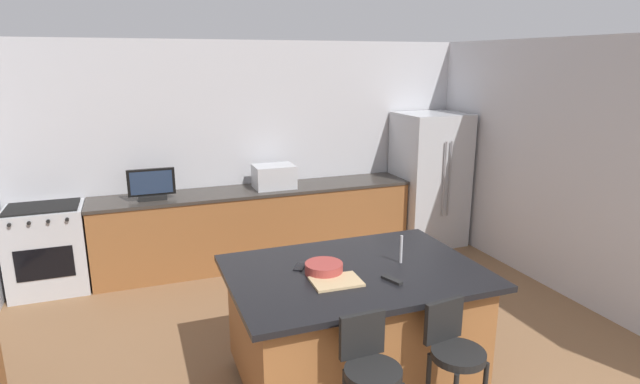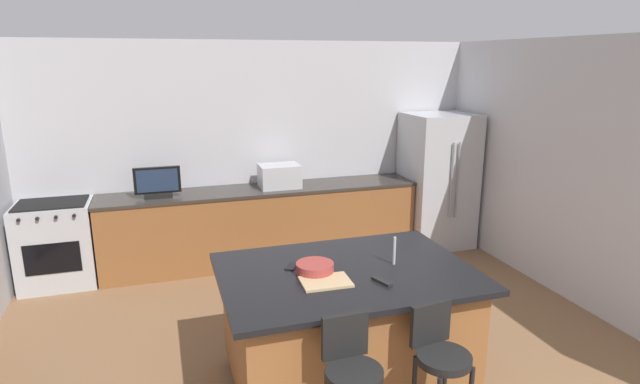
# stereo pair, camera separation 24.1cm
# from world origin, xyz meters

# --- Properties ---
(wall_back) EXTENTS (6.06, 0.12, 2.65)m
(wall_back) POSITION_xyz_m (0.00, 5.05, 1.33)
(wall_back) COLOR #BCBCC1
(wall_back) RESTS_ON ground_plane
(wall_right) EXTENTS (0.12, 5.45, 2.65)m
(wall_right) POSITION_xyz_m (2.83, 2.52, 1.33)
(wall_right) COLOR #BCBCC1
(wall_right) RESTS_ON ground_plane
(counter_back) EXTENTS (3.81, 0.62, 0.92)m
(counter_back) POSITION_xyz_m (-0.03, 4.67, 0.46)
(counter_back) COLOR brown
(counter_back) RESTS_ON ground_plane
(kitchen_island) EXTENTS (1.87, 1.32, 0.92)m
(kitchen_island) POSITION_xyz_m (0.08, 2.06, 0.47)
(kitchen_island) COLOR black
(kitchen_island) RESTS_ON ground_plane
(refrigerator) EXTENTS (0.84, 0.81, 1.75)m
(refrigerator) POSITION_xyz_m (2.30, 4.58, 0.88)
(refrigerator) COLOR #B7BABF
(refrigerator) RESTS_ON ground_plane
(range_oven) EXTENTS (0.78, 0.63, 0.94)m
(range_oven) POSITION_xyz_m (-2.33, 4.67, 0.47)
(range_oven) COLOR #B7BABF
(range_oven) RESTS_ON ground_plane
(microwave) EXTENTS (0.48, 0.36, 0.28)m
(microwave) POSITION_xyz_m (0.18, 4.67, 1.06)
(microwave) COLOR #B7BABF
(microwave) RESTS_ON counter_back
(tv_monitor) EXTENTS (0.50, 0.16, 0.35)m
(tv_monitor) POSITION_xyz_m (-1.23, 4.62, 1.08)
(tv_monitor) COLOR black
(tv_monitor) RESTS_ON counter_back
(sink_faucet_back) EXTENTS (0.02, 0.02, 0.24)m
(sink_faucet_back) POSITION_xyz_m (-0.01, 4.77, 1.04)
(sink_faucet_back) COLOR #B2B2B7
(sink_faucet_back) RESTS_ON counter_back
(sink_faucet_island) EXTENTS (0.02, 0.02, 0.22)m
(sink_faucet_island) POSITION_xyz_m (0.46, 2.06, 1.03)
(sink_faucet_island) COLOR #B2B2B7
(sink_faucet_island) RESTS_ON kitchen_island
(bar_stool_left) EXTENTS (0.34, 0.34, 0.98)m
(bar_stool_left) POSITION_xyz_m (-0.21, 1.19, 0.59)
(bar_stool_left) COLOR black
(bar_stool_left) RESTS_ON ground_plane
(bar_stool_right) EXTENTS (0.34, 0.36, 0.95)m
(bar_stool_right) POSITION_xyz_m (0.39, 1.22, 0.57)
(bar_stool_right) COLOR black
(bar_stool_right) RESTS_ON ground_plane
(fruit_bowl) EXTENTS (0.28, 0.28, 0.08)m
(fruit_bowl) POSITION_xyz_m (-0.16, 2.08, 0.96)
(fruit_bowl) COLOR #993833
(fruit_bowl) RESTS_ON kitchen_island
(cell_phone) EXTENTS (0.14, 0.16, 0.01)m
(cell_phone) POSITION_xyz_m (-0.29, 2.25, 0.92)
(cell_phone) COLOR black
(cell_phone) RESTS_ON kitchen_island
(tv_remote) EXTENTS (0.10, 0.17, 0.02)m
(tv_remote) POSITION_xyz_m (0.24, 1.78, 0.93)
(tv_remote) COLOR black
(tv_remote) RESTS_ON kitchen_island
(cutting_board) EXTENTS (0.35, 0.26, 0.02)m
(cutting_board) POSITION_xyz_m (-0.14, 1.89, 0.93)
(cutting_board) COLOR tan
(cutting_board) RESTS_ON kitchen_island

